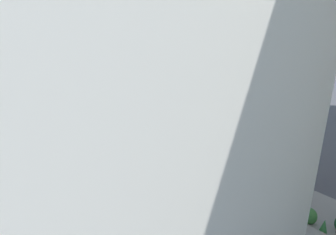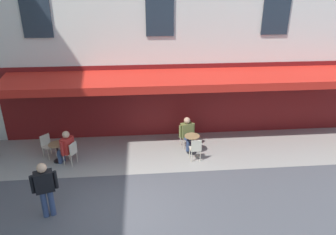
# 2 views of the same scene
# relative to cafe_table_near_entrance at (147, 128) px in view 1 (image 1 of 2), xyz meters

# --- Properties ---
(ground_plane) EXTENTS (70.00, 70.00, 0.00)m
(ground_plane) POSITION_rel_cafe_table_near_entrance_xyz_m (2.79, 3.20, -0.49)
(ground_plane) COLOR #4C4C51
(sidewalk_cafe_terrace) EXTENTS (20.50, 3.20, 0.01)m
(sidewalk_cafe_terrace) POSITION_rel_cafe_table_near_entrance_xyz_m (-0.46, -0.20, -0.49)
(sidewalk_cafe_terrace) COLOR gray
(sidewalk_cafe_terrace) RESTS_ON ground_plane
(cafe_table_near_entrance) EXTENTS (0.60, 0.60, 0.75)m
(cafe_table_near_entrance) POSITION_rel_cafe_table_near_entrance_xyz_m (0.00, 0.00, 0.00)
(cafe_table_near_entrance) COLOR black
(cafe_table_near_entrance) RESTS_ON ground_plane
(cafe_chair_cream_under_awning) EXTENTS (0.42, 0.42, 0.91)m
(cafe_chair_cream_under_awning) POSITION_rel_cafe_table_near_entrance_xyz_m (-0.04, 0.63, 0.06)
(cafe_chair_cream_under_awning) COLOR beige
(cafe_chair_cream_under_awning) RESTS_ON ground_plane
(cafe_chair_cream_by_window) EXTENTS (0.50, 0.50, 0.91)m
(cafe_chair_cream_by_window) POSITION_rel_cafe_table_near_entrance_xyz_m (0.19, -0.60, 0.06)
(cafe_chair_cream_by_window) COLOR beige
(cafe_chair_cream_by_window) RESTS_ON ground_plane
(cafe_table_mid_terrace) EXTENTS (0.60, 0.60, 0.75)m
(cafe_table_mid_terrace) POSITION_rel_cafe_table_near_entrance_xyz_m (-9.09, -0.55, 0.00)
(cafe_table_mid_terrace) COLOR black
(cafe_table_mid_terrace) RESTS_ON ground_plane
(cafe_chair_cream_back_row) EXTENTS (0.51, 0.51, 0.91)m
(cafe_chair_cream_back_row) POSITION_rel_cafe_table_near_entrance_xyz_m (-8.88, 0.05, 0.06)
(cafe_chair_cream_back_row) COLOR beige
(cafe_chair_cream_back_row) RESTS_ON ground_plane
(cafe_chair_cream_near_door) EXTENTS (0.44, 0.44, 0.91)m
(cafe_chair_cream_near_door) POSITION_rel_cafe_table_near_entrance_xyz_m (-9.16, -1.18, 0.06)
(cafe_chair_cream_near_door) COLOR beige
(cafe_chair_cream_near_door) RESTS_ON ground_plane
(cafe_table_streetside) EXTENTS (0.60, 0.60, 0.75)m
(cafe_table_streetside) POSITION_rel_cafe_table_near_entrance_xyz_m (-6.53, 0.81, 0.00)
(cafe_table_streetside) COLOR black
(cafe_table_streetside) RESTS_ON ground_plane
(cafe_chair_cream_facing_street) EXTENTS (0.46, 0.46, 0.91)m
(cafe_chair_cream_facing_street) POSITION_rel_cafe_table_near_entrance_xyz_m (-6.41, 1.43, 0.06)
(cafe_chair_cream_facing_street) COLOR beige
(cafe_chair_cream_facing_street) RESTS_ON ground_plane
(cafe_chair_cream_corner_left) EXTENTS (0.47, 0.47, 0.91)m
(cafe_chair_cream_corner_left) POSITION_rel_cafe_table_near_entrance_xyz_m (-6.41, 0.19, 0.06)
(cafe_chair_cream_corner_left) COLOR beige
(cafe_chair_cream_corner_left) RESTS_ON ground_plane
(cafe_table_far_end) EXTENTS (0.60, 0.60, 0.75)m
(cafe_table_far_end) POSITION_rel_cafe_table_near_entrance_xyz_m (5.18, 0.22, 0.00)
(cafe_table_far_end) COLOR black
(cafe_table_far_end) RESTS_ON ground_plane
(cafe_chair_cream_corner_right) EXTENTS (0.53, 0.53, 0.91)m
(cafe_chair_cream_corner_right) POSITION_rel_cafe_table_near_entrance_xyz_m (4.61, 0.49, 0.06)
(cafe_chair_cream_corner_right) COLOR beige
(cafe_chair_cream_corner_right) RESTS_ON ground_plane
(cafe_chair_cream_kerbside) EXTENTS (0.56, 0.56, 0.91)m
(cafe_chair_cream_kerbside) POSITION_rel_cafe_table_near_entrance_xyz_m (5.66, -0.19, 0.06)
(cafe_chair_cream_kerbside) COLOR beige
(cafe_chair_cream_kerbside) RESTS_ON ground_plane
(seated_patron_in_red) EXTENTS (0.67, 0.65, 1.35)m
(seated_patron_in_red) POSITION_rel_cafe_table_near_entrance_xyz_m (4.80, 0.40, 0.23)
(seated_patron_in_red) COLOR navy
(seated_patron_in_red) RESTS_ON ground_plane
(seated_companion_in_olive) EXTENTS (0.67, 0.64, 1.34)m
(seated_companion_in_olive) POSITION_rel_cafe_table_near_entrance_xyz_m (0.12, -0.40, 0.22)
(seated_companion_in_olive) COLOR navy
(seated_companion_in_olive) RESTS_ON ground_plane
(walking_pedestrian_in_black) EXTENTS (0.70, 0.43, 1.76)m
(walking_pedestrian_in_black) POSITION_rel_cafe_table_near_entrance_xyz_m (4.74, 3.32, 0.54)
(walking_pedestrian_in_black) COLOR navy
(walking_pedestrian_in_black) RESTS_ON ground_plane
(potted_plant_mid_terrace) EXTENTS (0.52, 0.52, 0.80)m
(potted_plant_mid_terrace) POSITION_rel_cafe_table_near_entrance_xyz_m (8.45, -0.86, -0.03)
(potted_plant_mid_terrace) COLOR #4C4C51
(potted_plant_mid_terrace) RESTS_ON ground_plane
(potted_plant_entrance_left) EXTENTS (0.40, 0.40, 0.95)m
(potted_plant_entrance_left) POSITION_rel_cafe_table_near_entrance_xyz_m (7.79, -0.32, -0.03)
(potted_plant_entrance_left) COLOR #4C4C51
(potted_plant_entrance_left) RESTS_ON ground_plane
(potted_plant_entrance_right) EXTENTS (0.33, 0.33, 0.96)m
(potted_plant_entrance_right) POSITION_rel_cafe_table_near_entrance_xyz_m (9.06, -1.22, -0.03)
(potted_plant_entrance_right) COLOR #4C4C51
(potted_plant_entrance_right) RESTS_ON ground_plane
(parked_car_grey) EXTENTS (4.40, 2.06, 1.33)m
(parked_car_grey) POSITION_rel_cafe_table_near_entrance_xyz_m (-6.20, 8.18, 0.22)
(parked_car_grey) COLOR slate
(parked_car_grey) RESTS_ON ground_plane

